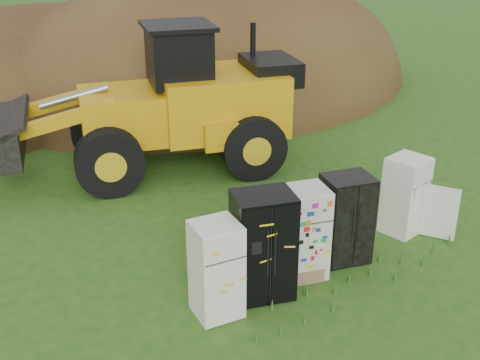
{
  "coord_description": "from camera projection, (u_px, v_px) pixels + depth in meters",
  "views": [
    {
      "loc": [
        -7.23,
        -7.01,
        6.26
      ],
      "look_at": [
        -0.52,
        2.0,
        1.23
      ],
      "focal_mm": 45.0,
      "sensor_mm": 36.0,
      "label": 1
    }
  ],
  "objects": [
    {
      "name": "fridge_black_side",
      "position": [
        263.0,
        245.0,
        10.4
      ],
      "size": [
        1.24,
        1.11,
        1.95
      ],
      "primitive_type": null,
      "rotation": [
        0.0,
        0.0,
        -0.36
      ],
      "color": "black",
      "rests_on": "ground"
    },
    {
      "name": "fridge_leftmost",
      "position": [
        216.0,
        270.0,
        9.93
      ],
      "size": [
        0.86,
        0.84,
        1.7
      ],
      "primitive_type": null,
      "rotation": [
        0.0,
        0.0,
        -0.18
      ],
      "color": "white",
      "rests_on": "ground"
    },
    {
      "name": "fridge_dark_mid",
      "position": [
        346.0,
        219.0,
        11.51
      ],
      "size": [
        1.08,
        0.98,
        1.76
      ],
      "primitive_type": null,
      "rotation": [
        0.0,
        0.0,
        -0.32
      ],
      "color": "black",
      "rests_on": "ground"
    },
    {
      "name": "wheel_loader",
      "position": [
        144.0,
        101.0,
        15.16
      ],
      "size": [
        8.39,
        5.65,
        3.76
      ],
      "primitive_type": null,
      "rotation": [
        0.0,
        0.0,
        -0.35
      ],
      "color": "#CC970D",
      "rests_on": "ground"
    },
    {
      "name": "dirt_mound_back",
      "position": [
        41.0,
        75.0,
        25.11
      ],
      "size": [
        17.64,
        11.76,
        5.63
      ],
      "primitive_type": "ellipsoid",
      "color": "#3F2514",
      "rests_on": "ground"
    },
    {
      "name": "fridge_open_door",
      "position": [
        405.0,
        195.0,
        12.56
      ],
      "size": [
        0.84,
        0.79,
        1.68
      ],
      "primitive_type": null,
      "rotation": [
        0.0,
        0.0,
        0.13
      ],
      "color": "white",
      "rests_on": "ground"
    },
    {
      "name": "fridge_sticker",
      "position": [
        304.0,
        232.0,
        11.01
      ],
      "size": [
        0.98,
        0.95,
        1.77
      ],
      "primitive_type": null,
      "rotation": [
        0.0,
        0.0,
        -0.33
      ],
      "color": "white",
      "rests_on": "ground"
    },
    {
      "name": "ground",
      "position": [
        323.0,
        265.0,
        11.63
      ],
      "size": [
        120.0,
        120.0,
        0.0
      ],
      "primitive_type": "plane",
      "color": "#225416",
      "rests_on": "ground"
    },
    {
      "name": "dirt_mound_right",
      "position": [
        214.0,
        88.0,
        23.26
      ],
      "size": [
        16.7,
        12.25,
        9.1
      ],
      "primitive_type": "ellipsoid",
      "color": "#3F2514",
      "rests_on": "ground"
    }
  ]
}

